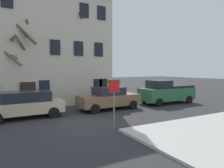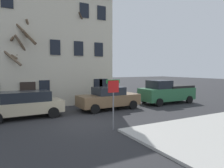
{
  "view_description": "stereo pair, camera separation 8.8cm",
  "coord_description": "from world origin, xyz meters",
  "px_view_note": "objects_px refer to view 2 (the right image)",
  "views": [
    {
      "loc": [
        -4.1,
        -10.71,
        3.02
      ],
      "look_at": [
        3.82,
        3.84,
        1.85
      ],
      "focal_mm": 32.57,
      "sensor_mm": 36.0,
      "label": 1
    },
    {
      "loc": [
        -4.02,
        -10.75,
        3.02
      ],
      "look_at": [
        3.82,
        3.84,
        1.85
      ],
      "focal_mm": 32.57,
      "sensor_mm": 36.0,
      "label": 2
    }
  ],
  "objects_px": {
    "tree_bare_far": "(32,64)",
    "car_brown_sedan": "(109,98)",
    "pickup_truck_green": "(166,92)",
    "car_beige_wagon": "(25,104)",
    "building_main": "(40,43)",
    "street_sign_pole": "(113,95)",
    "tree_bare_mid": "(24,65)",
    "tree_bare_end": "(71,55)",
    "tree_bare_near": "(17,66)"
  },
  "relations": [
    {
      "from": "tree_bare_end",
      "to": "street_sign_pole",
      "type": "distance_m",
      "value": 9.48
    },
    {
      "from": "tree_bare_near",
      "to": "tree_bare_mid",
      "type": "bearing_deg",
      "value": 18.53
    },
    {
      "from": "building_main",
      "to": "car_brown_sedan",
      "type": "height_order",
      "value": "building_main"
    },
    {
      "from": "car_beige_wagon",
      "to": "tree_bare_near",
      "type": "bearing_deg",
      "value": 93.0
    },
    {
      "from": "tree_bare_mid",
      "to": "car_brown_sedan",
      "type": "bearing_deg",
      "value": -34.19
    },
    {
      "from": "tree_bare_near",
      "to": "car_beige_wagon",
      "type": "distance_m",
      "value": 4.34
    },
    {
      "from": "building_main",
      "to": "car_brown_sedan",
      "type": "distance_m",
      "value": 9.52
    },
    {
      "from": "car_brown_sedan",
      "to": "pickup_truck_green",
      "type": "relative_size",
      "value": 0.94
    },
    {
      "from": "tree_bare_end",
      "to": "pickup_truck_green",
      "type": "distance_m",
      "value": 9.24
    },
    {
      "from": "pickup_truck_green",
      "to": "street_sign_pole",
      "type": "bearing_deg",
      "value": -149.06
    },
    {
      "from": "street_sign_pole",
      "to": "pickup_truck_green",
      "type": "bearing_deg",
      "value": 30.94
    },
    {
      "from": "building_main",
      "to": "tree_bare_far",
      "type": "distance_m",
      "value": 4.83
    },
    {
      "from": "tree_bare_mid",
      "to": "building_main",
      "type": "bearing_deg",
      "value": 62.96
    },
    {
      "from": "tree_bare_far",
      "to": "pickup_truck_green",
      "type": "distance_m",
      "value": 11.62
    },
    {
      "from": "tree_bare_end",
      "to": "tree_bare_near",
      "type": "bearing_deg",
      "value": -171.48
    },
    {
      "from": "tree_bare_mid",
      "to": "car_brown_sedan",
      "type": "distance_m",
      "value": 7.19
    },
    {
      "from": "pickup_truck_green",
      "to": "car_beige_wagon",
      "type": "bearing_deg",
      "value": -179.96
    },
    {
      "from": "tree_bare_far",
      "to": "car_beige_wagon",
      "type": "bearing_deg",
      "value": -105.34
    },
    {
      "from": "building_main",
      "to": "pickup_truck_green",
      "type": "xyz_separation_m",
      "value": [
        9.65,
        -7.29,
        -4.61
      ]
    },
    {
      "from": "tree_bare_mid",
      "to": "street_sign_pole",
      "type": "bearing_deg",
      "value": -68.66
    },
    {
      "from": "pickup_truck_green",
      "to": "street_sign_pole",
      "type": "relative_size",
      "value": 2.01
    },
    {
      "from": "building_main",
      "to": "car_beige_wagon",
      "type": "xyz_separation_m",
      "value": [
        -2.13,
        -7.3,
        -4.75
      ]
    },
    {
      "from": "tree_bare_mid",
      "to": "tree_bare_far",
      "type": "xyz_separation_m",
      "value": [
        0.55,
        -0.59,
        0.11
      ]
    },
    {
      "from": "building_main",
      "to": "tree_bare_mid",
      "type": "xyz_separation_m",
      "value": [
        -1.81,
        -3.54,
        -2.26
      ]
    },
    {
      "from": "building_main",
      "to": "car_brown_sedan",
      "type": "bearing_deg",
      "value": -62.78
    },
    {
      "from": "tree_bare_near",
      "to": "car_brown_sedan",
      "type": "relative_size",
      "value": 1.36
    },
    {
      "from": "tree_bare_far",
      "to": "car_brown_sedan",
      "type": "height_order",
      "value": "tree_bare_far"
    },
    {
      "from": "car_beige_wagon",
      "to": "street_sign_pole",
      "type": "distance_m",
      "value": 6.15
    },
    {
      "from": "building_main",
      "to": "street_sign_pole",
      "type": "xyz_separation_m",
      "value": [
        1.55,
        -12.15,
        -3.84
      ]
    },
    {
      "from": "car_beige_wagon",
      "to": "street_sign_pole",
      "type": "relative_size",
      "value": 1.85
    },
    {
      "from": "street_sign_pole",
      "to": "car_beige_wagon",
      "type": "bearing_deg",
      "value": 127.22
    },
    {
      "from": "building_main",
      "to": "tree_bare_far",
      "type": "xyz_separation_m",
      "value": [
        -1.26,
        -4.13,
        -2.16
      ]
    },
    {
      "from": "tree_bare_far",
      "to": "car_beige_wagon",
      "type": "relative_size",
      "value": 1.44
    },
    {
      "from": "building_main",
      "to": "street_sign_pole",
      "type": "height_order",
      "value": "building_main"
    },
    {
      "from": "car_beige_wagon",
      "to": "pickup_truck_green",
      "type": "relative_size",
      "value": 0.92
    },
    {
      "from": "tree_bare_mid",
      "to": "car_beige_wagon",
      "type": "height_order",
      "value": "tree_bare_mid"
    },
    {
      "from": "tree_bare_far",
      "to": "pickup_truck_green",
      "type": "bearing_deg",
      "value": -16.18
    },
    {
      "from": "building_main",
      "to": "tree_bare_far",
      "type": "height_order",
      "value": "building_main"
    },
    {
      "from": "car_beige_wagon",
      "to": "building_main",
      "type": "bearing_deg",
      "value": 73.76
    },
    {
      "from": "car_brown_sedan",
      "to": "tree_bare_mid",
      "type": "bearing_deg",
      "value": 145.81
    },
    {
      "from": "car_brown_sedan",
      "to": "pickup_truck_green",
      "type": "height_order",
      "value": "pickup_truck_green"
    },
    {
      "from": "tree_bare_end",
      "to": "car_brown_sedan",
      "type": "xyz_separation_m",
      "value": [
        1.61,
        -4.29,
        -3.5
      ]
    },
    {
      "from": "tree_bare_near",
      "to": "pickup_truck_green",
      "type": "distance_m",
      "value": 12.7
    },
    {
      "from": "tree_bare_end",
      "to": "car_beige_wagon",
      "type": "height_order",
      "value": "tree_bare_end"
    },
    {
      "from": "tree_bare_far",
      "to": "pickup_truck_green",
      "type": "height_order",
      "value": "tree_bare_far"
    },
    {
      "from": "tree_bare_mid",
      "to": "tree_bare_end",
      "type": "height_order",
      "value": "tree_bare_end"
    },
    {
      "from": "car_brown_sedan",
      "to": "street_sign_pole",
      "type": "distance_m",
      "value": 5.38
    },
    {
      "from": "building_main",
      "to": "pickup_truck_green",
      "type": "relative_size",
      "value": 2.32
    },
    {
      "from": "tree_bare_mid",
      "to": "tree_bare_far",
      "type": "bearing_deg",
      "value": -46.76
    },
    {
      "from": "tree_bare_far",
      "to": "pickup_truck_green",
      "type": "relative_size",
      "value": 1.32
    }
  ]
}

